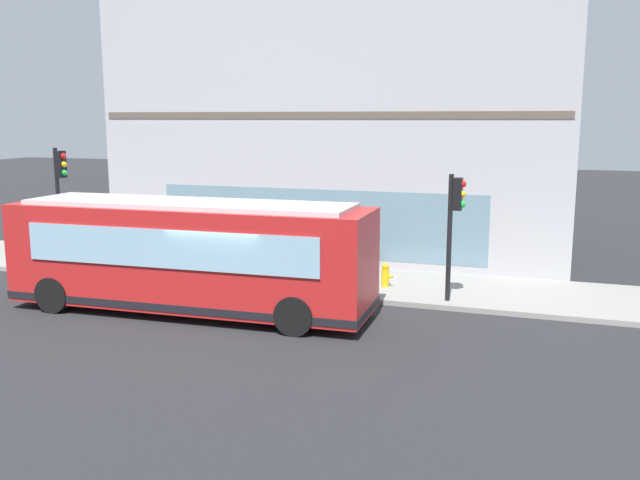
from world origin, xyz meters
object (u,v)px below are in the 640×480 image
(pedestrian_by_light_pole, at_px, (211,248))
(newspaper_vending_box, at_px, (239,268))
(fire_hydrant, at_px, (385,275))
(city_bus_nearside, at_px, (189,257))
(traffic_light_near_corner, at_px, (455,213))
(pedestrian_near_hydrant, at_px, (372,244))
(traffic_light_down_block, at_px, (60,185))

(pedestrian_by_light_pole, distance_m, newspaper_vending_box, 1.38)
(fire_hydrant, bearing_deg, city_bus_nearside, 131.39)
(city_bus_nearside, xyz_separation_m, traffic_light_near_corner, (2.95, -6.72, 1.11))
(fire_hydrant, bearing_deg, traffic_light_near_corner, -115.32)
(city_bus_nearside, height_order, pedestrian_near_hydrant, city_bus_nearside)
(traffic_light_down_block, height_order, newspaper_vending_box, traffic_light_down_block)
(traffic_light_near_corner, distance_m, fire_hydrant, 3.24)
(city_bus_nearside, distance_m, pedestrian_by_light_pole, 3.68)
(traffic_light_down_block, xyz_separation_m, pedestrian_near_hydrant, (2.96, -10.09, -1.91))
(pedestrian_near_hydrant, bearing_deg, fire_hydrant, -153.15)
(pedestrian_near_hydrant, distance_m, newspaper_vending_box, 4.57)
(traffic_light_near_corner, height_order, pedestrian_near_hydrant, traffic_light_near_corner)
(pedestrian_near_hydrant, bearing_deg, traffic_light_down_block, 106.38)
(pedestrian_by_light_pole, xyz_separation_m, newspaper_vending_box, (-0.45, -1.22, -0.49))
(traffic_light_near_corner, distance_m, pedestrian_near_hydrant, 4.48)
(traffic_light_down_block, relative_size, pedestrian_by_light_pole, 2.52)
(newspaper_vending_box, bearing_deg, fire_hydrant, -77.69)
(pedestrian_near_hydrant, bearing_deg, pedestrian_by_light_pole, 115.91)
(traffic_light_near_corner, distance_m, newspaper_vending_box, 7.00)
(city_bus_nearside, relative_size, traffic_light_down_block, 2.44)
(city_bus_nearside, distance_m, pedestrian_near_hydrant, 6.84)
(traffic_light_near_corner, xyz_separation_m, newspaper_vending_box, (0.05, 6.70, -2.06))
(traffic_light_down_block, relative_size, newspaper_vending_box, 4.60)
(city_bus_nearside, bearing_deg, pedestrian_by_light_pole, 19.00)
(traffic_light_down_block, bearing_deg, city_bus_nearside, -113.59)
(newspaper_vending_box, bearing_deg, traffic_light_near_corner, -90.46)
(fire_hydrant, relative_size, pedestrian_near_hydrant, 0.44)
(pedestrian_by_light_pole, bearing_deg, pedestrian_near_hydrant, -64.09)
(city_bus_nearside, height_order, fire_hydrant, city_bus_nearside)
(newspaper_vending_box, bearing_deg, pedestrian_by_light_pole, 69.78)
(traffic_light_down_block, height_order, pedestrian_by_light_pole, traffic_light_down_block)
(traffic_light_near_corner, distance_m, traffic_light_down_block, 13.20)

